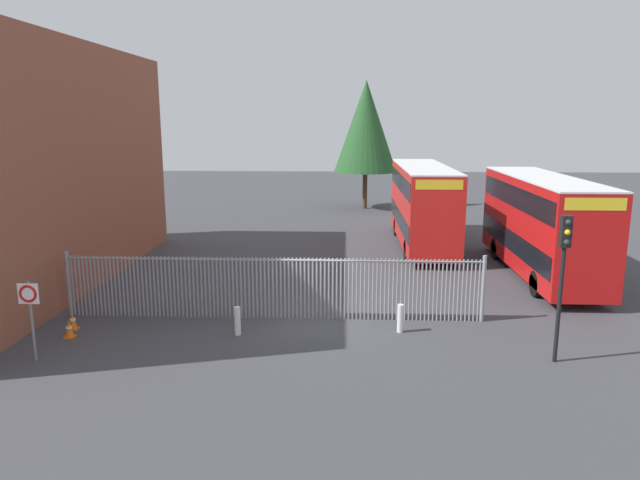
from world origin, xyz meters
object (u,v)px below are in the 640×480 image
bollard_center_front (400,318)px  traffic_light_kerbside (563,262)px  traffic_cone_mid_forecourt (73,321)px  double_decker_bus_behind_fence_left (423,203)px  double_decker_bus_near_gate (541,222)px  speed_limit_sign_post (29,303)px  traffic_cone_by_gate (69,329)px  bollard_near_left (238,321)px

bollard_center_front → traffic_light_kerbside: size_ratio=0.22×
bollard_center_front → traffic_cone_mid_forecourt: bollard_center_front is taller
double_decker_bus_behind_fence_left → bollard_center_front: size_ratio=11.38×
double_decker_bus_behind_fence_left → double_decker_bus_near_gate: bearing=-52.4°
double_decker_bus_near_gate → speed_limit_sign_post: size_ratio=4.50×
double_decker_bus_behind_fence_left → traffic_light_kerbside: bearing=-83.0°
traffic_cone_by_gate → speed_limit_sign_post: bearing=-94.1°
double_decker_bus_near_gate → traffic_cone_by_gate: double_decker_bus_near_gate is taller
double_decker_bus_near_gate → bollard_center_front: size_ratio=11.38×
double_decker_bus_near_gate → traffic_cone_mid_forecourt: (-17.77, -7.74, -2.13)m
traffic_cone_by_gate → double_decker_bus_behind_fence_left: bearing=47.6°
bollard_center_front → speed_limit_sign_post: 11.25m
double_decker_bus_behind_fence_left → speed_limit_sign_post: size_ratio=4.50×
double_decker_bus_near_gate → bollard_near_left: bearing=-146.6°
bollard_center_front → traffic_cone_mid_forecourt: size_ratio=1.61×
bollard_center_front → traffic_cone_mid_forecourt: 10.91m
bollard_near_left → traffic_cone_mid_forecourt: (-5.60, 0.27, -0.19)m
bollard_near_left → traffic_light_kerbside: 10.05m
bollard_near_left → traffic_cone_mid_forecourt: 5.61m
bollard_center_front → traffic_cone_mid_forecourt: bearing=-178.8°
double_decker_bus_near_gate → bollard_center_front: double_decker_bus_near_gate is taller
traffic_cone_mid_forecourt → double_decker_bus_near_gate: bearing=23.5°
bollard_center_front → bollard_near_left: bearing=-174.7°
bollard_center_front → traffic_cone_by_gate: size_ratio=1.61×
double_decker_bus_behind_fence_left → traffic_light_kerbside: 15.67m
bollard_center_front → traffic_light_kerbside: bearing=-27.3°
bollard_near_left → speed_limit_sign_post: (-5.51, -2.34, 1.30)m
traffic_cone_by_gate → bollard_center_front: bearing=5.1°
double_decker_bus_near_gate → traffic_light_kerbside: double_decker_bus_near_gate is taller
double_decker_bus_near_gate → double_decker_bus_behind_fence_left: (-4.48, 5.82, 0.00)m
traffic_cone_by_gate → double_decker_bus_near_gate: bearing=25.8°
double_decker_bus_behind_fence_left → traffic_cone_mid_forecourt: 19.10m
traffic_cone_mid_forecourt → traffic_cone_by_gate: bearing=-72.8°
traffic_cone_by_gate → traffic_light_kerbside: bearing=-4.8°
traffic_cone_by_gate → speed_limit_sign_post: (-0.13, -1.87, 1.49)m
double_decker_bus_behind_fence_left → traffic_light_kerbside: size_ratio=2.51×
double_decker_bus_behind_fence_left → traffic_cone_mid_forecourt: double_decker_bus_behind_fence_left is taller
traffic_cone_by_gate → traffic_light_kerbside: size_ratio=0.14×
traffic_cone_by_gate → traffic_cone_mid_forecourt: size_ratio=1.00×
traffic_cone_mid_forecourt → traffic_light_kerbside: traffic_light_kerbside is taller
traffic_cone_by_gate → traffic_cone_mid_forecourt: 0.78m
double_decker_bus_near_gate → speed_limit_sign_post: bearing=-149.7°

